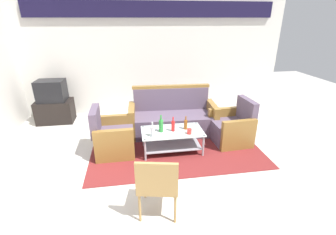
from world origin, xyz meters
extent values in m
plane|color=beige|center=(0.00, 0.00, 0.00)|extent=(14.00, 14.00, 0.00)
cube|color=silver|center=(0.00, 3.06, 1.40)|extent=(6.52, 0.12, 2.80)
cube|color=#191433|center=(0.00, 2.97, 2.47)|extent=(5.76, 0.08, 0.36)
cube|color=maroon|center=(0.11, 0.94, 0.01)|extent=(3.10, 2.04, 0.01)
cube|color=#5B4C60|center=(0.17, 1.51, 0.22)|extent=(1.63, 0.77, 0.42)
cube|color=#5B4C60|center=(0.19, 1.83, 0.67)|extent=(1.60, 0.21, 0.48)
cube|color=olive|center=(1.01, 1.47, 0.32)|extent=(0.15, 0.70, 0.62)
cube|color=olive|center=(-0.67, 1.55, 0.32)|extent=(0.15, 0.70, 0.62)
cube|color=olive|center=(0.19, 1.83, 0.94)|extent=(1.64, 0.18, 0.06)
cube|color=#5B4C60|center=(-0.99, 0.92, 0.21)|extent=(0.67, 0.61, 0.40)
cube|color=#5B4C60|center=(-1.30, 0.92, 0.64)|extent=(0.13, 0.60, 0.45)
cube|color=olive|center=(-0.99, 1.25, 0.30)|extent=(0.66, 0.11, 0.58)
cube|color=olive|center=(-0.99, 0.59, 0.30)|extent=(0.66, 0.11, 0.58)
cube|color=#5B4C60|center=(1.22, 0.97, 0.21)|extent=(0.70, 0.64, 0.40)
cube|color=#5B4C60|center=(1.53, 0.99, 0.64)|extent=(0.16, 0.61, 0.45)
cube|color=olive|center=(1.24, 0.64, 0.30)|extent=(0.67, 0.14, 0.58)
cube|color=olive|center=(1.20, 1.30, 0.30)|extent=(0.67, 0.14, 0.58)
cube|color=silver|center=(0.03, 0.78, 0.40)|extent=(1.10, 0.60, 0.02)
cube|color=#9E9EA5|center=(0.03, 0.78, 0.13)|extent=(1.00, 0.52, 0.02)
cylinder|color=#9E9EA5|center=(-0.48, 1.04, 0.21)|extent=(0.04, 0.04, 0.40)
cylinder|color=#9E9EA5|center=(0.54, 1.04, 0.21)|extent=(0.04, 0.04, 0.40)
cylinder|color=#9E9EA5|center=(-0.48, 0.52, 0.21)|extent=(0.04, 0.04, 0.40)
cylinder|color=#9E9EA5|center=(0.54, 0.52, 0.21)|extent=(0.04, 0.04, 0.40)
cylinder|color=#2D8C38|center=(-0.17, 0.79, 0.52)|extent=(0.08, 0.08, 0.22)
cylinder|color=#2D8C38|center=(-0.17, 0.79, 0.68)|extent=(0.03, 0.03, 0.09)
cylinder|color=red|center=(0.05, 0.78, 0.50)|extent=(0.06, 0.06, 0.19)
cylinder|color=red|center=(0.05, 0.78, 0.64)|extent=(0.02, 0.02, 0.08)
cylinder|color=silver|center=(-0.33, 0.63, 0.50)|extent=(0.08, 0.08, 0.18)
cylinder|color=silver|center=(-0.33, 0.63, 0.63)|extent=(0.03, 0.03, 0.08)
cylinder|color=brown|center=(0.29, 0.82, 0.50)|extent=(0.06, 0.06, 0.17)
cylinder|color=brown|center=(0.29, 0.82, 0.62)|extent=(0.02, 0.02, 0.07)
cylinder|color=red|center=(0.31, 0.62, 0.46)|extent=(0.08, 0.08, 0.10)
cube|color=black|center=(-2.44, 2.55, 0.26)|extent=(0.80, 0.50, 0.52)
cube|color=black|center=(-2.44, 2.55, 0.76)|extent=(0.62, 0.46, 0.48)
cube|color=black|center=(-2.43, 2.77, 0.76)|extent=(0.51, 0.03, 0.36)
cube|color=#AD844C|center=(-0.38, -0.63, 0.42)|extent=(0.57, 0.57, 0.04)
cube|color=#AD844C|center=(-0.43, -0.84, 0.64)|extent=(0.48, 0.14, 0.40)
cylinder|color=#AD844C|center=(-0.55, -0.38, 0.21)|extent=(0.03, 0.03, 0.42)
cylinder|color=#AD844C|center=(-0.14, -0.47, 0.21)|extent=(0.03, 0.03, 0.42)
cylinder|color=#AD844C|center=(-0.63, -0.79, 0.21)|extent=(0.03, 0.03, 0.42)
cylinder|color=#AD844C|center=(-0.22, -0.88, 0.21)|extent=(0.03, 0.03, 0.42)
camera|label=1|loc=(-0.64, -3.00, 2.27)|focal=25.43mm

